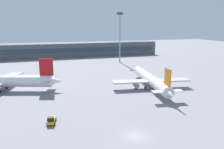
% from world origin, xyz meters
% --- Properties ---
extents(ground_plane, '(400.00, 400.00, 0.00)m').
position_xyz_m(ground_plane, '(0.00, 40.00, 0.00)').
color(ground_plane, gray).
extents(terminal_building, '(121.18, 12.13, 9.00)m').
position_xyz_m(terminal_building, '(0.00, 112.26, 4.50)').
color(terminal_building, '#4C5156').
rests_on(terminal_building, ground_plane).
extents(airplane_near, '(26.09, 37.11, 9.19)m').
position_xyz_m(airplane_near, '(18.12, 29.99, 2.80)').
color(airplane_near, white).
rests_on(airplane_near, ground_plane).
extents(baggage_tug_yellow, '(2.28, 3.79, 1.75)m').
position_xyz_m(baggage_tug_yellow, '(-14.91, 10.52, 0.80)').
color(baggage_tug_yellow, '#F2B20C').
rests_on(baggage_tug_yellow, ground_plane).
extents(floodlight_tower_east, '(3.20, 0.80, 26.93)m').
position_xyz_m(floodlight_tower_east, '(25.64, 81.75, 15.51)').
color(floodlight_tower_east, gray).
rests_on(floodlight_tower_east, ground_plane).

